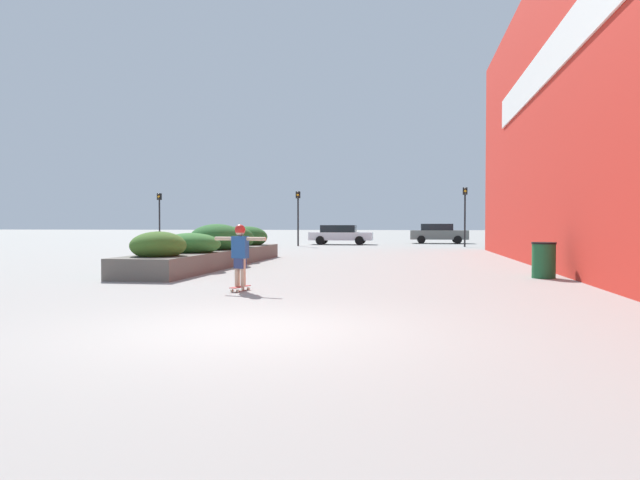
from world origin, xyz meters
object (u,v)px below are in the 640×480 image
object	(u,v)px
skateboard	(240,288)
trash_bin	(544,260)
traffic_light_left	(298,209)
car_leftmost	(568,233)
car_center_left	(438,233)
skateboarder	(240,249)
car_center_right	(340,234)
traffic_light_right	(465,207)
traffic_light_far_left	(159,210)

from	to	relation	value
skateboard	trash_bin	xyz separation A→B (m)	(6.95, 4.05, 0.40)
trash_bin	traffic_light_left	bearing A→B (deg)	116.90
car_leftmost	car_center_left	distance (m)	9.16
skateboard	traffic_light_left	xyz separation A→B (m)	(-3.81, 25.26, 2.37)
trash_bin	skateboarder	bearing A→B (deg)	-149.75
skateboarder	car_center_right	xyz separation A→B (m)	(-1.43, 28.75, -0.15)
skateboarder	traffic_light_right	xyz separation A→B (m)	(6.89, 25.39, 1.65)
skateboarder	traffic_light_right	distance (m)	26.36
traffic_light_left	car_leftmost	bearing A→B (deg)	19.65
car_center_left	traffic_light_right	distance (m)	7.28
skateboarder	traffic_light_left	bearing A→B (deg)	112.65
car_center_left	trash_bin	bearing A→B (deg)	2.78
skateboard	traffic_light_far_left	size ratio (longest dim) A/B	0.18
car_center_left	skateboarder	bearing A→B (deg)	-9.79
car_center_right	traffic_light_right	bearing A→B (deg)	68.04
traffic_light_right	car_leftmost	bearing A→B (deg)	39.62
trash_bin	traffic_light_right	world-z (taller)	traffic_light_right
skateboarder	traffic_light_far_left	distance (m)	28.91
car_center_left	traffic_light_far_left	distance (m)	20.41
skateboard	traffic_light_left	world-z (taller)	traffic_light_left
trash_bin	traffic_light_left	xyz separation A→B (m)	(-10.76, 21.21, 1.97)
car_center_right	traffic_light_right	world-z (taller)	traffic_light_right
trash_bin	traffic_light_far_left	size ratio (longest dim) A/B	0.26
car_center_left	traffic_light_right	bearing A→B (deg)	10.70
skateboard	car_leftmost	world-z (taller)	car_leftmost
trash_bin	car_leftmost	bearing A→B (deg)	74.38
car_leftmost	skateboard	bearing A→B (deg)	155.20
traffic_light_right	traffic_light_far_left	distance (m)	20.47
traffic_light_far_left	car_center_right	bearing A→B (deg)	15.07
traffic_light_left	traffic_light_right	world-z (taller)	traffic_light_right
car_center_left	traffic_light_far_left	world-z (taller)	traffic_light_far_left
car_center_left	traffic_light_left	distance (m)	11.87
car_center_right	traffic_light_left	size ratio (longest dim) A/B	1.24
car_leftmost	car_center_right	xyz separation A→B (m)	(-16.16, -3.14, -0.10)
trash_bin	skateboard	bearing A→B (deg)	-149.75
skateboarder	traffic_light_right	bearing A→B (deg)	88.90
trash_bin	traffic_light_right	bearing A→B (deg)	90.17
trash_bin	car_center_right	bearing A→B (deg)	108.76
skateboarder	car_center_right	distance (m)	28.78
trash_bin	traffic_light_far_left	xyz separation A→B (m)	(-20.53, 21.42, 1.95)
car_center_right	skateboard	bearing A→B (deg)	2.85
trash_bin	car_center_left	world-z (taller)	car_center_left
car_leftmost	traffic_light_right	xyz separation A→B (m)	(-7.84, -6.49, 1.70)
skateboarder	car_center_left	distance (m)	32.81
skateboarder	trash_bin	distance (m)	8.06
car_center_right	traffic_light_right	xyz separation A→B (m)	(8.32, -3.36, 1.80)
skateboard	car_center_right	world-z (taller)	car_center_right
trash_bin	traffic_light_left	distance (m)	23.86
car_center_right	traffic_light_far_left	world-z (taller)	traffic_light_far_left
trash_bin	traffic_light_far_left	bearing A→B (deg)	133.78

